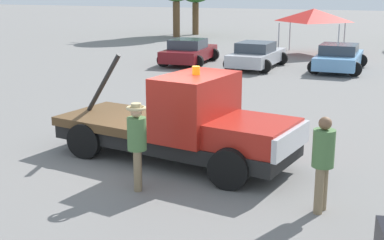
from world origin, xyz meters
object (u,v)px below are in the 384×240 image
tow_truck (186,125)px  person_at_hood (137,139)px  parked_car_skyblue (339,58)px  parked_car_maroon (189,52)px  person_near_truck (323,158)px  canopy_tent_red (314,15)px  parked_car_silver (257,55)px

tow_truck → person_at_hood: 2.02m
tow_truck → parked_car_skyblue: size_ratio=1.40×
tow_truck → parked_car_maroon: (-5.91, 15.32, -0.28)m
person_near_truck → parked_car_maroon: 19.49m
parked_car_maroon → canopy_tent_red: bearing=-44.3°
tow_truck → parked_car_skyblue: (1.89, 15.74, -0.28)m
parked_car_maroon → parked_car_skyblue: 7.81m
person_at_hood → canopy_tent_red: (-0.03, 23.68, 1.27)m
parked_car_silver → canopy_tent_red: 6.99m
person_near_truck → parked_car_maroon: (-9.35, 17.10, -0.42)m
parked_car_skyblue → person_at_hood: bearing=174.0°
canopy_tent_red → parked_car_maroon: bearing=-131.3°
tow_truck → parked_car_silver: bearing=108.3°
person_near_truck → parked_car_maroon: bearing=130.5°
parked_car_maroon → parked_car_silver: same height
parked_car_silver → parked_car_skyblue: (4.02, 0.58, 0.00)m
person_at_hood → person_near_truck: bearing=159.5°
parked_car_silver → canopy_tent_red: (1.81, 6.53, 1.71)m
parked_car_maroon → canopy_tent_red: 8.63m
parked_car_skyblue → person_near_truck: bearing=-173.9°
parked_car_maroon → canopy_tent_red: (5.58, 6.36, 1.71)m
parked_car_maroon → person_near_truck: bearing=-154.3°
parked_car_skyblue → canopy_tent_red: size_ratio=1.29×
tow_truck → person_at_hood: (-0.29, -1.99, 0.16)m
person_at_hood → parked_car_silver: (-1.84, 17.15, -0.44)m
tow_truck → parked_car_skyblue: tow_truck is taller
person_at_hood → parked_car_maroon: (-5.62, 17.31, -0.44)m
parked_car_maroon → parked_car_silver: 3.78m
person_near_truck → parked_car_maroon: person_near_truck is taller
canopy_tent_red → parked_car_silver: bearing=-105.5°
person_near_truck → person_at_hood: 3.74m
person_near_truck → person_at_hood: (-3.74, -0.22, 0.02)m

